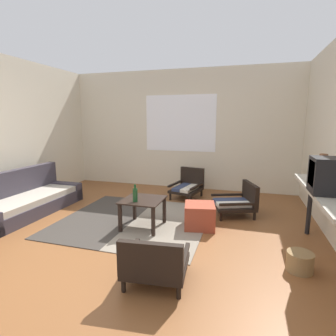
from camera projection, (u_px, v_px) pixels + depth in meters
The scene contains 14 objects.
ground_plane at pixel (124, 241), 3.55m from camera, with size 7.80×7.80×0.00m, color brown.
far_wall_with_window at pixel (181, 130), 6.19m from camera, with size 5.60×0.13×2.70m.
area_rug at pixel (135, 220), 4.27m from camera, with size 2.26×2.14×0.01m.
couch at pixel (25, 201), 4.55m from camera, with size 0.77×1.99×0.73m.
coffee_table at pixel (143, 205), 3.92m from camera, with size 0.58×0.58×0.44m.
armchair_by_window at pixel (188, 185), 5.51m from camera, with size 0.65×0.74×0.59m.
armchair_striped_foreground at pixel (155, 262), 2.58m from camera, with size 0.66×0.64×0.52m.
armchair_corner at pixel (238, 201), 4.47m from camera, with size 0.80×0.77×0.55m.
ottoman_orange at pixel (200, 216), 3.95m from camera, with size 0.44×0.44×0.36m, color #993D28.
console_shelf at pixel (330, 199), 2.83m from camera, with size 0.43×1.82×0.84m.
crt_television at pixel (336, 176), 2.68m from camera, with size 0.46×0.34×0.37m.
clay_vase at pixel (322, 172), 3.18m from camera, with size 0.19×0.19×0.35m.
glass_bottle at pixel (135, 195), 3.77m from camera, with size 0.07×0.07×0.25m.
wicker_basket at pixel (300, 262), 2.82m from camera, with size 0.27×0.27×0.21m, color olive.
Camera 1 is at (1.50, -3.01, 1.58)m, focal length 28.55 mm.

